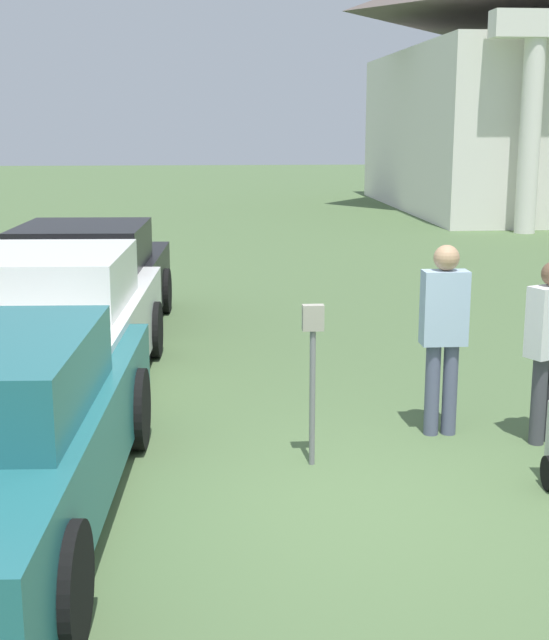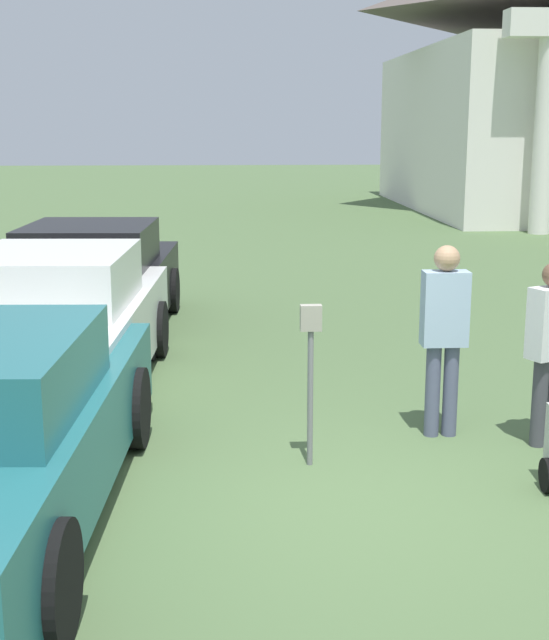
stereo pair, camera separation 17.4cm
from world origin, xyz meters
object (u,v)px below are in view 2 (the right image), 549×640
at_px(parking_meter, 311,355).
at_px(person_worker, 444,328).
at_px(parked_car_white, 58,327).
at_px(parked_car_black, 93,284).

height_order(parking_meter, person_worker, person_worker).
xyz_separation_m(parking_meter, person_worker, (1.31, 0.67, 0.06)).
distance_m(parked_car_white, person_worker, 4.18).
distance_m(parked_car_white, parked_car_black, 2.80).
xyz_separation_m(parked_car_black, person_worker, (3.84, -4.42, 0.32)).
distance_m(parked_car_black, person_worker, 5.86).
height_order(parked_car_white, parking_meter, parked_car_white).
distance_m(parked_car_white, parking_meter, 3.42).
bearing_deg(parked_car_black, parked_car_white, -86.92).
relative_size(parked_car_white, person_worker, 2.75).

